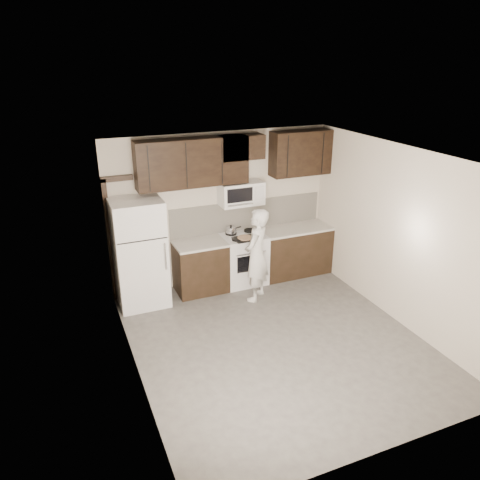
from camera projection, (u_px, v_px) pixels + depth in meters
floor at (277, 341)px, 6.82m from camera, size 4.50×4.50×0.00m
back_wall at (221, 209)px, 8.24m from camera, size 4.00×0.00×4.00m
ceiling at (283, 157)px, 5.81m from camera, size 4.50×4.50×0.00m
counter_run at (259, 256)px, 8.53m from camera, size 2.95×0.64×0.91m
stove at (244, 259)px, 8.42m from camera, size 0.76×0.66×0.94m
backsplash at (247, 215)px, 8.48m from camera, size 2.90×0.02×0.54m
upper_cabinets at (236, 157)px, 7.82m from camera, size 3.48×0.35×0.78m
microwave at (241, 193)px, 8.07m from camera, size 0.76×0.42×0.40m
refrigerator at (140, 253)px, 7.55m from camera, size 0.80×0.76×1.80m
door_trim at (111, 230)px, 7.56m from camera, size 0.50×0.08×2.12m
saucepan at (231, 230)px, 8.29m from camera, size 0.31×0.18×0.17m
baking_tray at (245, 239)px, 8.08m from camera, size 0.40×0.31×0.02m
pizza at (245, 238)px, 8.07m from camera, size 0.28×0.28×0.02m
person at (256, 255)px, 7.72m from camera, size 0.68×0.68×1.60m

